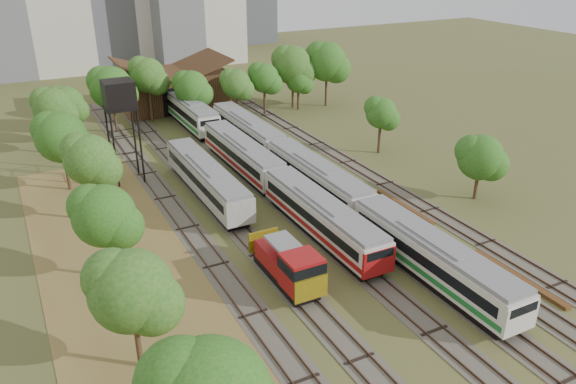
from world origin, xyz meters
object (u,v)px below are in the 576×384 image
shunter_locomotive (291,267)px  water_tower (119,97)px  railcar_red_set (277,182)px  railcar_green_set (317,178)px

shunter_locomotive → water_tower: 27.97m
railcar_red_set → water_tower: bearing=135.6°
railcar_red_set → shunter_locomotive: size_ratio=4.27×
water_tower → railcar_red_set: bearing=-44.4°
railcar_red_set → water_tower: 18.51m
water_tower → shunter_locomotive: bearing=-76.8°
railcar_red_set → railcar_green_set: (4.00, -1.01, 0.01)m
railcar_green_set → shunter_locomotive: 16.65m
railcar_red_set → water_tower: size_ratio=3.16×
shunter_locomotive → railcar_red_set: bearing=67.3°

